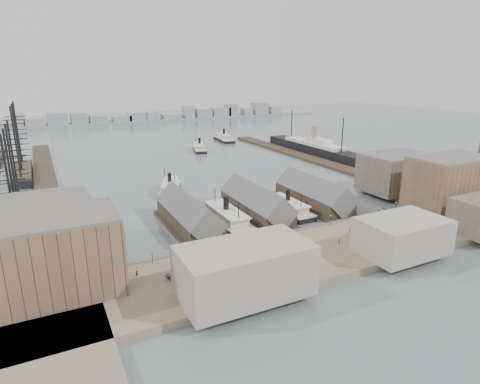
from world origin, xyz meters
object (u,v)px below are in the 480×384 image
ferry_docked_west (226,217)px  tram (391,216)px  ocean_steamer (314,148)px  horse_cart_center (263,254)px  horse_cart_left (175,273)px  horse_cart_right (362,238)px

ferry_docked_west → tram: bearing=-29.4°
ocean_steamer → horse_cart_center: 163.28m
horse_cart_left → horse_cart_right: 57.88m
horse_cart_right → ferry_docked_west: bearing=48.8°
horse_cart_right → ocean_steamer: bearing=-21.1°
ferry_docked_west → ocean_steamer: bearing=40.6°
horse_cart_center → horse_cart_right: 32.69m
ocean_steamer → horse_cart_left: ocean_steamer is taller
horse_cart_right → tram: bearing=-58.4°
ocean_steamer → horse_cart_left: size_ratio=20.18×
horse_cart_left → horse_cart_center: bearing=-51.6°
ocean_steamer → horse_cart_left: bearing=-137.8°
ferry_docked_west → tram: 56.80m
ocean_steamer → horse_cart_right: bearing=-121.1°
tram → horse_cart_right: tram is taller
ferry_docked_west → horse_cart_right: ferry_docked_west is taller
ocean_steamer → horse_cart_right: size_ratio=18.72×
horse_cart_left → horse_cart_center: horse_cart_left is taller
ferry_docked_west → horse_cart_right: bearing=-51.2°
ocean_steamer → tram: bearing=-115.2°
ferry_docked_west → horse_cart_left: (-28.79, -31.39, 0.31)m
ferry_docked_west → horse_cart_center: 32.25m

